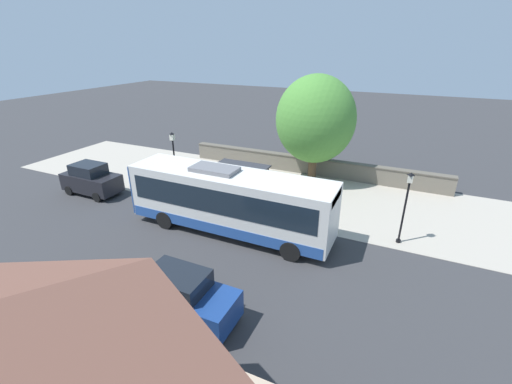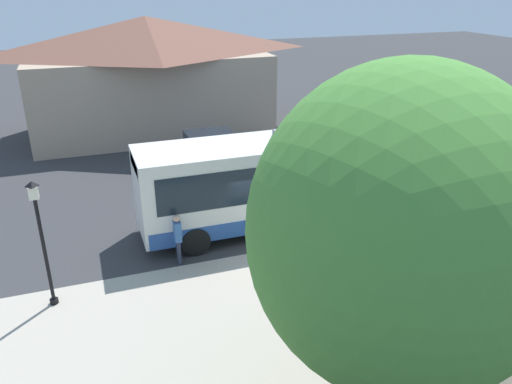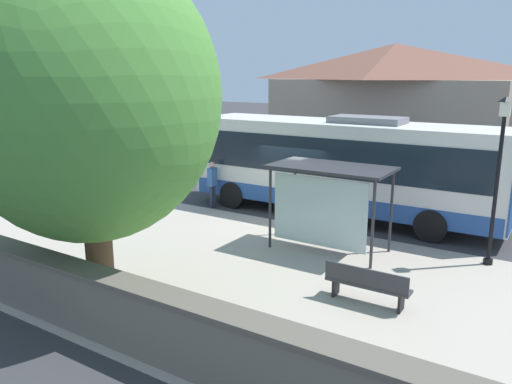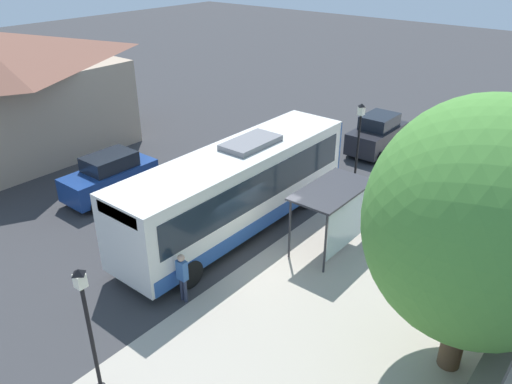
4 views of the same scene
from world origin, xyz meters
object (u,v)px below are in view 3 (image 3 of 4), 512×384
at_px(street_lamp_far, 499,168).
at_px(parked_car_far_lane, 366,160).
at_px(bus, 343,165).
at_px(bus_shelter, 328,181).
at_px(pedestrian, 212,181).
at_px(bench, 367,284).
at_px(street_lamp_near, 119,143).
at_px(shade_tree, 87,97).

xyz_separation_m(street_lamp_far, parked_car_far_lane, (8.66, 6.63, -1.66)).
xyz_separation_m(bus, street_lamp_far, (-2.31, -5.18, 0.77)).
relative_size(bus_shelter, pedestrian, 1.90).
height_order(bench, parked_car_far_lane, parked_car_far_lane).
bearing_deg(bench, bus, 27.50).
height_order(bus, street_lamp_near, street_lamp_near).
height_order(bus_shelter, parked_car_far_lane, bus_shelter).
xyz_separation_m(bus, parked_car_far_lane, (6.35, 1.45, -0.89)).
relative_size(street_lamp_far, parked_car_far_lane, 1.05).
distance_m(bus_shelter, parked_car_far_lane, 10.43).
height_order(street_lamp_far, parked_car_far_lane, street_lamp_far).
bearing_deg(bench, street_lamp_far, -25.30).
xyz_separation_m(pedestrian, street_lamp_near, (-0.97, 3.86, 1.24)).
distance_m(bus_shelter, street_lamp_far, 4.32).
xyz_separation_m(bus_shelter, parked_car_far_lane, (10.05, 2.57, -1.10)).
bearing_deg(bus, pedestrian, 109.58).
distance_m(bus, street_lamp_far, 5.73).
distance_m(bus, bus_shelter, 3.88).
bearing_deg(bus, bench, -152.50).
relative_size(street_lamp_near, shade_tree, 0.51).
bearing_deg(parked_car_far_lane, bus, -167.14).
bearing_deg(bus_shelter, shade_tree, 151.70).
height_order(pedestrian, street_lamp_far, street_lamp_far).
distance_m(bench, parked_car_far_lane, 13.53).
height_order(shade_tree, parked_car_far_lane, shade_tree).
distance_m(bus, bench, 7.25).
bearing_deg(bench, shade_tree, 119.50).
bearing_deg(street_lamp_near, bus_shelter, -96.73).
relative_size(pedestrian, street_lamp_near, 0.46).
relative_size(shade_tree, parked_car_far_lane, 1.79).
distance_m(bus, street_lamp_near, 8.79).
bearing_deg(pedestrian, bus, -70.42).
bearing_deg(pedestrian, street_lamp_far, -94.14).
xyz_separation_m(bus, pedestrian, (-1.61, 4.53, -0.80)).
bearing_deg(street_lamp_near, bus, -72.92).
distance_m(street_lamp_near, street_lamp_far, 13.58).
height_order(bench, street_lamp_near, street_lamp_near).
relative_size(pedestrian, bench, 0.94).
xyz_separation_m(bus, street_lamp_near, (-2.58, 8.39, 0.44)).
xyz_separation_m(pedestrian, shade_tree, (-7.61, -2.68, 3.45)).
distance_m(bus_shelter, bench, 3.74).
height_order(bus_shelter, shade_tree, shade_tree).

